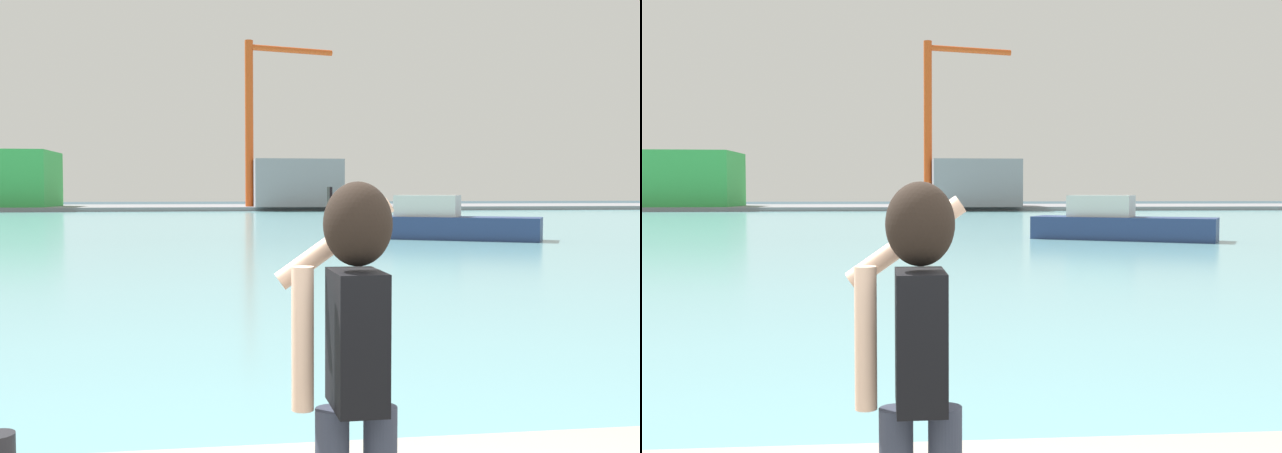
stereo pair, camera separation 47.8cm
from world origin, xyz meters
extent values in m
plane|color=#334751|center=(0.00, 50.00, 0.00)|extent=(220.00, 220.00, 0.00)
cube|color=#6BA8B2|center=(0.00, 52.00, 0.01)|extent=(140.00, 100.00, 0.02)
cube|color=gray|center=(0.00, 92.00, 0.24)|extent=(140.00, 20.00, 0.48)
cube|color=black|center=(-0.28, 0.06, 1.77)|extent=(0.21, 0.34, 0.56)
sphere|color=#E0B293|center=(-0.28, 0.06, 2.23)|extent=(0.22, 0.22, 0.22)
ellipsoid|color=black|center=(-0.28, 0.04, 2.24)|extent=(0.28, 0.26, 0.34)
cylinder|color=#E0B293|center=(-0.50, 0.06, 1.78)|extent=(0.09, 0.09, 0.58)
cylinder|color=#E0B293|center=(-0.34, 0.28, 2.15)|extent=(0.53, 0.10, 0.40)
cube|color=black|center=(-0.34, 0.40, 2.32)|extent=(0.01, 0.07, 0.14)
cube|color=navy|center=(10.40, 31.32, 0.57)|extent=(8.71, 6.12, 1.10)
cube|color=silver|center=(9.45, 31.83, 1.64)|extent=(3.49, 2.96, 1.05)
cube|color=green|center=(-28.13, 88.83, 3.81)|extent=(15.70, 10.48, 6.66)
cube|color=gray|center=(8.80, 86.41, 3.30)|extent=(10.40, 11.44, 5.63)
cylinder|color=#D84C19|center=(3.15, 85.70, 10.47)|extent=(1.00, 1.00, 19.97)
cylinder|color=#D84C19|center=(8.37, 86.93, 19.65)|extent=(10.61, 3.14, 0.70)
camera|label=1|loc=(-0.84, -2.80, 2.37)|focal=40.81mm
camera|label=2|loc=(-0.37, -2.86, 2.37)|focal=40.81mm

